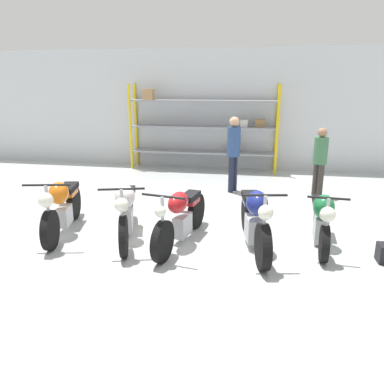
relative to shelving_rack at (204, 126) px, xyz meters
name	(u,v)px	position (x,y,z in m)	size (l,w,h in m)	color
ground_plane	(188,237)	(0.52, -5.36, -1.34)	(30.00, 30.00, 0.00)	#B2B7B7
back_wall	(223,110)	(0.52, 0.36, 0.46)	(30.00, 0.08, 3.60)	silver
shelving_rack	(204,126)	(0.00, 0.00, 0.00)	(4.49, 0.63, 2.57)	yellow
motorcycle_orange	(62,205)	(-1.71, -5.57, -0.82)	(0.79, 2.06, 1.08)	black
motorcycle_white	(126,209)	(-0.51, -5.57, -0.82)	(0.88, 2.13, 1.08)	black
motorcycle_red	(181,216)	(0.46, -5.62, -0.86)	(0.70, 2.12, 1.03)	black
motorcycle_blue	(255,219)	(1.67, -5.62, -0.84)	(0.70, 2.12, 1.11)	black
motorcycle_green	(322,218)	(2.75, -5.26, -0.88)	(0.60, 1.92, 1.00)	black
person_browsing	(234,148)	(1.07, -2.35, -0.25)	(0.42, 0.42, 1.83)	#1E2338
person_near_rack	(320,157)	(3.08, -2.39, -0.39)	(0.44, 0.44, 1.61)	#38332D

